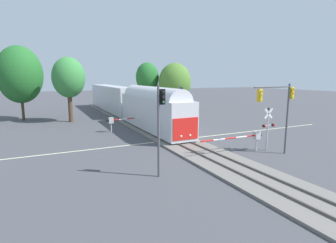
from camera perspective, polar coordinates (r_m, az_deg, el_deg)
ground_plane at (r=28.54m, az=1.15°, el=-3.99°), size 220.00×220.00×0.00m
road_centre_stripe at (r=28.54m, az=1.15°, el=-3.98°), size 44.00×0.20×0.01m
railway_track at (r=28.52m, az=1.15°, el=-3.80°), size 4.40×80.00×0.32m
commuter_train at (r=43.14m, az=-8.68°, el=4.24°), size 3.04×40.88×5.16m
crossing_gate_near at (r=24.95m, az=17.02°, el=-3.10°), size 6.55×0.40×1.80m
crossing_signal_mast at (r=25.71m, az=20.51°, el=-0.56°), size 1.36×0.44×3.99m
crossing_gate_far at (r=33.17m, az=-11.04°, el=0.22°), size 5.59×0.40×1.80m
traffic_signal_far_side at (r=38.91m, az=2.66°, el=5.06°), size 0.53×0.38×5.44m
traffic_signal_near_right at (r=24.24m, az=22.65°, el=3.86°), size 4.31×0.38×6.09m
traffic_signal_near_left at (r=17.48m, az=-1.65°, el=1.14°), size 0.53×0.38×6.18m
pine_left_background at (r=46.68m, az=-28.99°, el=8.71°), size 6.53×6.53×11.27m
elm_centre_background at (r=53.15m, az=-4.41°, el=9.30°), size 4.48×4.48×9.41m
oak_far_right at (r=51.71m, az=1.45°, el=8.29°), size 6.18×6.18×9.25m
oak_behind_train at (r=42.15m, az=-20.39°, el=8.70°), size 4.68×4.68×9.49m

